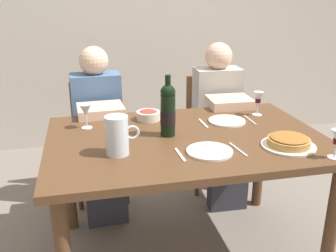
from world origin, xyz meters
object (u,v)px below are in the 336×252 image
object	(u,v)px
water_pitcher	(117,138)
chair_right	(211,123)
dinner_plate_left_setting	(227,121)
wine_glass_centre	(258,99)
wine_bottle	(168,110)
diner_right	(221,119)
baked_tart	(289,142)
chair_left	(97,132)
salad_bowl	(148,115)
wine_glass_right_diner	(86,111)
dinner_plate_right_setting	(210,151)
diner_left	(99,127)
dining_table	(186,152)

from	to	relation	value
water_pitcher	chair_right	xyz separation A→B (m)	(0.84, 1.04, -0.35)
dinner_plate_left_setting	wine_glass_centre	bearing A→B (deg)	19.95
wine_bottle	diner_right	size ratio (longest dim) A/B	0.29
baked_tart	chair_left	xyz separation A→B (m)	(-0.92, 1.15, -0.29)
water_pitcher	salad_bowl	size ratio (longest dim) A/B	1.32
chair_left	wine_glass_right_diner	bearing A→B (deg)	80.39
dinner_plate_right_setting	diner_left	size ratio (longest dim) A/B	0.20
dinner_plate_left_setting	dinner_plate_right_setting	bearing A→B (deg)	-121.12
diner_left	chair_right	size ratio (longest dim) A/B	1.33
dining_table	wine_bottle	distance (m)	0.26
dining_table	salad_bowl	size ratio (longest dim) A/B	10.24
chair_left	chair_right	bearing A→B (deg)	176.91
salad_bowl	dinner_plate_left_setting	bearing A→B (deg)	-17.74
wine_bottle	wine_glass_centre	world-z (taller)	wine_bottle
dining_table	wine_glass_centre	bearing A→B (deg)	26.15
water_pitcher	chair_left	distance (m)	1.11
wine_bottle	wine_glass_right_diner	size ratio (longest dim) A/B	2.37
dinner_plate_right_setting	chair_left	bearing A→B (deg)	114.22
baked_tart	diner_left	xyz separation A→B (m)	(-0.91, 0.91, -0.17)
salad_bowl	diner_right	distance (m)	0.71
wine_bottle	salad_bowl	world-z (taller)	wine_bottle
wine_glass_centre	baked_tart	bearing A→B (deg)	-97.85
chair_right	diner_left	bearing A→B (deg)	16.65
dining_table	wine_glass_right_diner	xyz separation A→B (m)	(-0.53, 0.26, 0.19)
dining_table	wine_bottle	bearing A→B (deg)	156.74
diner_left	chair_right	xyz separation A→B (m)	(0.90, 0.23, -0.12)
salad_bowl	dinner_plate_right_setting	bearing A→B (deg)	-69.74
dining_table	dinner_plate_left_setting	bearing A→B (deg)	30.59
dinner_plate_left_setting	diner_left	world-z (taller)	diner_left
dinner_plate_right_setting	dinner_plate_left_setting	bearing A→B (deg)	58.88
salad_bowl	baked_tart	bearing A→B (deg)	-42.98
chair_right	diner_right	distance (m)	0.26
baked_tart	wine_glass_right_diner	world-z (taller)	wine_glass_right_diner
wine_glass_right_diner	chair_left	size ratio (longest dim) A/B	0.16
salad_bowl	dinner_plate_right_setting	distance (m)	0.60
chair_left	wine_bottle	bearing A→B (deg)	109.97
water_pitcher	dinner_plate_right_setting	world-z (taller)	water_pitcher
wine_glass_centre	chair_left	distance (m)	1.23
dining_table	baked_tart	size ratio (longest dim) A/B	5.46
wine_glass_centre	diner_right	bearing A→B (deg)	103.84
wine_glass_right_diner	diner_left	xyz separation A→B (m)	(0.08, 0.40, -0.25)
dining_table	diner_left	bearing A→B (deg)	124.09
wine_bottle	diner_right	xyz separation A→B (m)	(0.54, 0.61, -0.29)
dining_table	dinner_plate_right_setting	bearing A→B (deg)	-77.25
dinner_plate_right_setting	diner_left	distance (m)	1.03
wine_glass_centre	dinner_plate_left_setting	size ratio (longest dim) A/B	0.68
wine_glass_centre	water_pitcher	bearing A→B (deg)	-155.66
dining_table	chair_right	xyz separation A→B (m)	(0.45, 0.89, -0.17)
chair_left	diner_right	world-z (taller)	diner_right
wine_bottle	chair_right	xyz separation A→B (m)	(0.55, 0.85, -0.41)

